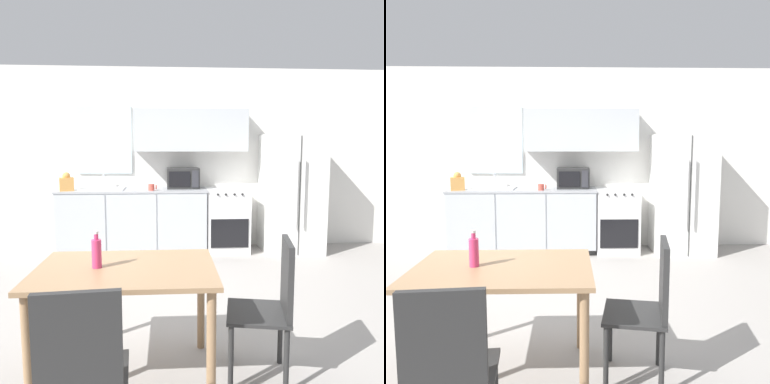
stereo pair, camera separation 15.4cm
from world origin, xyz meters
TOP-DOWN VIEW (x-y plane):
  - ground_plane at (0.00, 0.00)m, footprint 12.00×12.00m
  - wall_back at (0.06, 2.34)m, footprint 12.00×0.38m
  - kitchen_counter at (-0.36, 2.03)m, footprint 2.11×0.63m
  - oven_range at (1.00, 2.04)m, footprint 0.61×0.61m
  - refrigerator at (1.94, 1.98)m, footprint 0.82×0.76m
  - kitchen_sink at (-0.79, 2.04)m, footprint 0.63×0.45m
  - microwave at (0.36, 2.11)m, footprint 0.47×0.39m
  - coffee_mug at (-0.08, 1.84)m, footprint 0.12×0.09m
  - grocery_bag_0 at (-1.26, 1.89)m, footprint 0.23×0.21m
  - dining_table at (-0.13, -0.99)m, footprint 1.15×0.79m
  - dining_chair_near at (-0.25, -1.77)m, footprint 0.43×0.43m
  - dining_chair_side at (0.82, -1.06)m, footprint 0.47×0.47m
  - drink_bottle at (-0.32, -0.99)m, footprint 0.06×0.06m

SIDE VIEW (x-z plane):
  - ground_plane at x=0.00m, z-range 0.00..0.00m
  - oven_range at x=1.00m, z-range 0.00..0.92m
  - kitchen_counter at x=-0.36m, z-range 0.00..0.93m
  - dining_chair_near at x=-0.25m, z-range 0.07..1.00m
  - dining_chair_side at x=0.82m, z-range 0.07..1.00m
  - dining_table at x=-0.13m, z-range 0.27..1.02m
  - drink_bottle at x=-0.32m, z-range 0.73..0.97m
  - refrigerator at x=1.94m, z-range 0.00..1.71m
  - kitchen_sink at x=-0.79m, z-range 0.83..1.05m
  - coffee_mug at x=-0.08m, z-range 0.93..1.02m
  - grocery_bag_0 at x=-1.26m, z-range 0.91..1.17m
  - microwave at x=0.36m, z-range 0.93..1.23m
  - wall_back at x=0.06m, z-range 0.06..2.76m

